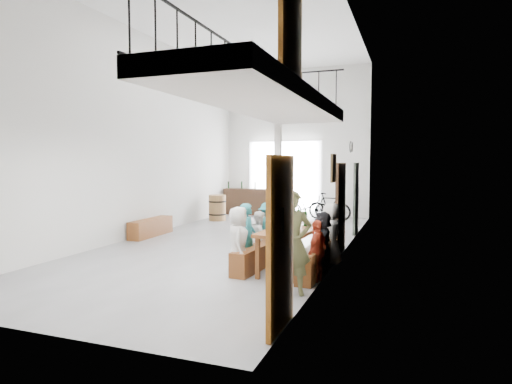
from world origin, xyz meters
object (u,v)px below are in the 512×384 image
at_px(side_bench, 151,227).
at_px(serving_counter, 249,201).
at_px(oak_barrel, 217,208).
at_px(host_standing, 293,243).
at_px(tasting_table, 293,232).
at_px(bench_inner, 259,256).
at_px(bicycle_near, 308,206).

distance_m(side_bench, serving_counter, 5.56).
relative_size(oak_barrel, serving_counter, 0.47).
bearing_deg(host_standing, side_bench, 122.37).
bearing_deg(tasting_table, oak_barrel, 130.50).
distance_m(side_bench, oak_barrel, 3.49).
distance_m(tasting_table, bench_inner, 0.82).
bearing_deg(host_standing, tasting_table, 83.63).
bearing_deg(tasting_table, serving_counter, 120.37).
bearing_deg(oak_barrel, bench_inner, -58.06).
xyz_separation_m(side_bench, host_standing, (4.98, -3.68, 0.56)).
height_order(bench_inner, bicycle_near, bicycle_near).
height_order(serving_counter, host_standing, host_standing).
height_order(side_bench, serving_counter, serving_counter).
bearing_deg(tasting_table, side_bench, 158.10).
bearing_deg(side_bench, oak_barrel, 83.95).
relative_size(serving_counter, host_standing, 1.18).
xyz_separation_m(tasting_table, bench_inner, (-0.66, -0.03, -0.49)).
relative_size(tasting_table, host_standing, 1.29).
bearing_deg(side_bench, host_standing, -36.49).
distance_m(oak_barrel, bicycle_near, 3.37).
xyz_separation_m(oak_barrel, bicycle_near, (2.75, 1.94, -0.05)).
height_order(host_standing, bicycle_near, host_standing).
height_order(oak_barrel, bicycle_near, oak_barrel).
distance_m(oak_barrel, host_standing, 8.52).
distance_m(tasting_table, oak_barrel, 7.09).
height_order(bench_inner, oak_barrel, oak_barrel).
distance_m(tasting_table, side_bench, 5.12).
height_order(side_bench, host_standing, host_standing).
bearing_deg(oak_barrel, side_bench, -96.05).
bearing_deg(tasting_table, host_standing, -71.34).
height_order(tasting_table, bench_inner, tasting_table).
xyz_separation_m(bench_inner, side_bench, (-3.93, 2.25, 0.02)).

